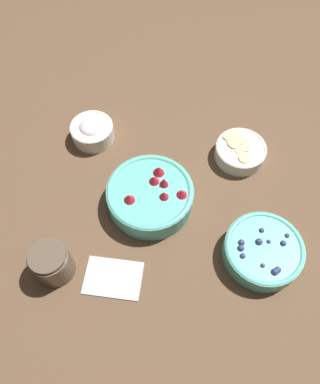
{
  "coord_description": "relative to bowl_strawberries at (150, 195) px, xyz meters",
  "views": [
    {
      "loc": [
        -0.02,
        0.45,
        0.83
      ],
      "look_at": [
        0.05,
        -0.01,
        0.04
      ],
      "focal_mm": 35.0,
      "sensor_mm": 36.0,
      "label": 1
    }
  ],
  "objects": [
    {
      "name": "ground_plane",
      "position": [
        -0.08,
        -0.01,
        -0.04
      ],
      "size": [
        4.0,
        4.0,
        0.0
      ],
      "primitive_type": "plane",
      "color": "brown"
    },
    {
      "name": "bowl_bananas",
      "position": [
        -0.21,
        -0.18,
        -0.01
      ],
      "size": [
        0.13,
        0.13,
        0.05
      ],
      "color": "silver",
      "rests_on": "ground_plane"
    },
    {
      "name": "napkin",
      "position": [
        0.05,
        0.21,
        -0.04
      ],
      "size": [
        0.13,
        0.09,
        0.01
      ],
      "color": "#B2BCC6",
      "rests_on": "ground_plane"
    },
    {
      "name": "bowl_strawberries",
      "position": [
        0.0,
        0.0,
        0.0
      ],
      "size": [
        0.21,
        0.21,
        0.09
      ],
      "color": "#56B7A8",
      "rests_on": "ground_plane"
    },
    {
      "name": "bowl_blueberries",
      "position": [
        -0.28,
        0.1,
        -0.01
      ],
      "size": [
        0.18,
        0.18,
        0.06
      ],
      "color": "#56B7A8",
      "rests_on": "ground_plane"
    },
    {
      "name": "jar_chocolate",
      "position": [
        0.19,
        0.21,
        0.0
      ],
      "size": [
        0.09,
        0.09,
        0.09
      ],
      "color": "brown",
      "rests_on": "ground_plane"
    },
    {
      "name": "bowl_cream",
      "position": [
        0.19,
        -0.18,
        -0.01
      ],
      "size": [
        0.12,
        0.12,
        0.06
      ],
      "color": "silver",
      "rests_on": "ground_plane"
    }
  ]
}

